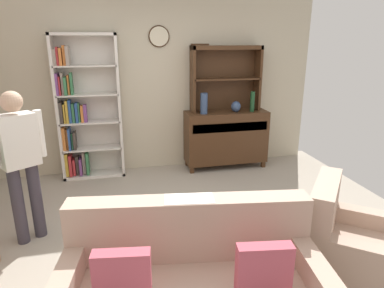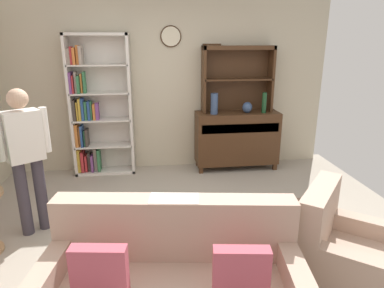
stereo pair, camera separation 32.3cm
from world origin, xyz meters
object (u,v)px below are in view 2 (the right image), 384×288
Objects in this scene: person_reading at (26,152)px; coffee_table at (182,218)px; sideboard at (237,137)px; bookshelf at (96,109)px; book_stack at (181,206)px; vase_tall at (214,104)px; armchair_floral at (346,260)px; bottle_wine at (264,103)px; vase_round at (247,107)px; sideboard_hutch at (237,70)px.

person_reading reaches higher than coffee_table.
person_reading reaches higher than sideboard.
bookshelf is 2.62× the size of coffee_table.
vase_tall is at bearing 70.62° from book_stack.
armchair_floral is at bearing -30.06° from coffee_table.
bookshelf is at bearing 176.11° from bottle_wine.
person_reading is (-2.78, -1.52, -0.10)m from vase_round.
armchair_floral is 1.35× the size of coffee_table.
armchair_floral is at bearing -86.49° from sideboard.
sideboard is 6.19× the size of book_stack.
vase_tall is 0.20× the size of person_reading.
coffee_table is at bearing -125.90° from bottle_wine.
sideboard is at bearing 11.63° from vase_tall.
sideboard_hutch reaches higher than person_reading.
armchair_floral is at bearing -51.81° from bookshelf.
book_stack is at bearing -64.03° from bookshelf.
person_reading is (-2.65, -1.58, 0.40)m from sideboard.
sideboard is 4.13× the size of bottle_wine.
armchair_floral is (-0.21, -2.80, -0.79)m from bottle_wine.
vase_tall is 1.00× the size of bottle_wine.
bookshelf reaches higher than vase_round.
armchair_floral is 1.48m from coffee_table.
coffee_table is (-0.71, -2.07, -0.72)m from vase_tall.
coffee_table is (1.55, -0.57, -0.55)m from person_reading.
vase_round is 0.27m from bottle_wine.
sideboard is at bearing -90.00° from sideboard_hutch.
sideboard is at bearing -2.23° from bookshelf.
bottle_wine reaches higher than coffee_table.
bottle_wine is 1.50× the size of book_stack.
bottle_wine is 2.92m from armchair_floral.
sideboard_hutch is (0.00, 0.11, 1.05)m from sideboard.
sideboard_hutch is at bearing 63.51° from book_stack.
coffee_table is at bearing -64.60° from bookshelf.
vase_tall reaches higher than armchair_floral.
coffee_table is at bearing -120.59° from vase_round.
sideboard_hutch reaches higher than coffee_table.
book_stack is at bearing -18.34° from person_reading.
vase_round is at bearing 1.49° from vase_tall.
vase_tall is 2.30m from coffee_table.
sideboard is 4.12× the size of vase_tall.
book_stack is at bearing -117.67° from sideboard.
vase_round is (2.29, -0.15, -0.00)m from bookshelf.
vase_round is 0.81× the size of book_stack.
person_reading is at bearing -106.26° from bookshelf.
vase_tall is at bearing 33.65° from person_reading.
bookshelf is 2.30m from vase_round.
bookshelf is 2.49m from book_stack.
bookshelf is at bearing 177.77° from sideboard.
armchair_floral is 5.14× the size of book_stack.
book_stack is at bearing 87.88° from coffee_table.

